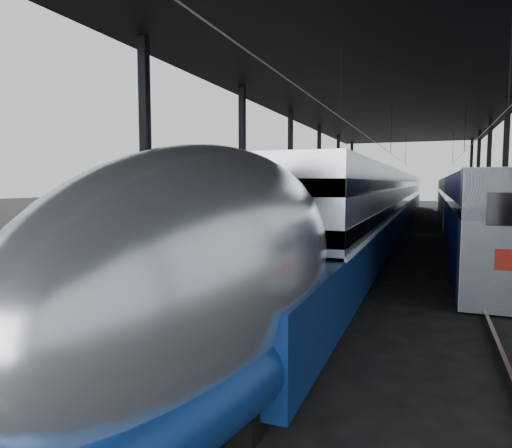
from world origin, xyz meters
The scene contains 8 objects.
ground centered at (0.00, 0.00, 0.00)m, with size 160.00×160.00×0.00m, color black.
platform centered at (-3.50, 20.00, 0.50)m, with size 6.00×80.00×1.00m, color #4C4C4F.
yellow_strip centered at (-0.70, 20.00, 1.00)m, with size 0.30×80.00×0.01m, color gold.
rails centered at (4.50, 20.00, 0.08)m, with size 6.52×80.00×0.16m.
canopy centered at (1.90, 20.00, 9.12)m, with size 18.00×75.00×9.47m.
tgv_train centered at (2.00, 23.07, 1.86)m, with size 2.78×65.20×3.98m.
second_train centered at (7.00, 28.96, 1.86)m, with size 2.67×56.05×3.68m.
child centered at (-2.47, -0.77, 1.40)m, with size 0.29×0.19×0.79m, color #52371B.
Camera 1 is at (4.96, -10.60, 3.29)m, focal length 32.00 mm.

